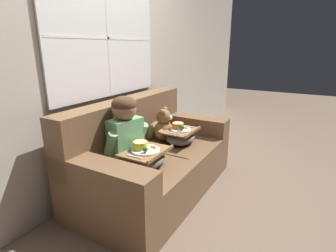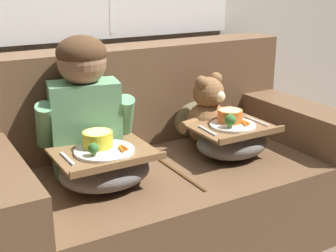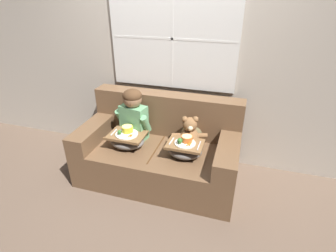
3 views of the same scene
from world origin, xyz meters
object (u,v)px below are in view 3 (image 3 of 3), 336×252
throw_pillow_behind_child (140,119)px  throw_pillow_behind_teddy (193,127)px  teddy_bear (190,134)px  couch (160,150)px  lap_tray_teddy (185,149)px  child_figure (133,112)px  lap_tray_child (127,139)px

throw_pillow_behind_child → throw_pillow_behind_teddy: same height
throw_pillow_behind_child → teddy_bear: 0.67m
couch → throw_pillow_behind_teddy: size_ratio=5.03×
couch → teddy_bear: 0.41m
throw_pillow_behind_child → lap_tray_teddy: 0.75m
child_figure → teddy_bear: bearing=-0.3°
child_figure → throw_pillow_behind_teddy: bearing=14.1°
throw_pillow_behind_teddy → teddy_bear: bearing=-89.5°
couch → throw_pillow_behind_teddy: bearing=32.2°
throw_pillow_behind_child → lap_tray_child: (-0.00, -0.37, -0.07)m
couch → throw_pillow_behind_teddy: 0.46m
child_figure → lap_tray_teddy: 0.72m
teddy_bear → lap_tray_child: (-0.65, -0.20, -0.07)m
couch → lap_tray_teddy: bearing=-26.5°
lap_tray_child → lap_tray_teddy: size_ratio=1.08×
couch → throw_pillow_behind_child: bearing=147.8°
throw_pillow_behind_teddy → child_figure: size_ratio=0.58×
throw_pillow_behind_child → teddy_bear: (0.65, -0.17, -0.00)m
couch → lap_tray_child: bearing=-153.6°
throw_pillow_behind_teddy → child_figure: child_figure is taller
lap_tray_teddy → couch: bearing=153.5°
teddy_bear → lap_tray_child: teddy_bear is taller
lap_tray_teddy → lap_tray_child: bearing=179.9°
throw_pillow_behind_child → teddy_bear: bearing=-14.4°
throw_pillow_behind_child → teddy_bear: teddy_bear is taller
throw_pillow_behind_teddy → child_figure: 0.69m
throw_pillow_behind_child → teddy_bear: size_ratio=0.89×
teddy_bear → child_figure: bearing=179.7°
throw_pillow_behind_teddy → lap_tray_teddy: throw_pillow_behind_teddy is taller
teddy_bear → throw_pillow_behind_teddy: bearing=90.5°
lap_tray_teddy → teddy_bear: bearing=89.6°
couch → lap_tray_teddy: couch is taller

